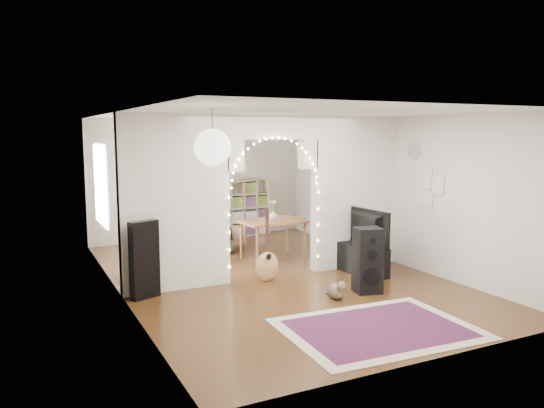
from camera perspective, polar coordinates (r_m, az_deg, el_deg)
name	(u,v)px	position (r m, az deg, el deg)	size (l,w,h in m)	color
floor	(272,276)	(9.05, 0.02, -7.75)	(7.50, 7.50, 0.00)	black
ceiling	(272,115)	(8.73, 0.02, 9.59)	(5.00, 7.50, 0.02)	white
wall_back	(200,179)	(12.25, -7.77, 2.64)	(5.00, 0.02, 2.70)	silver
wall_front	(433,236)	(5.71, 16.92, -3.32)	(5.00, 0.02, 2.70)	silver
wall_left	(118,206)	(8.02, -16.22, -0.22)	(0.02, 7.50, 2.70)	silver
wall_right	(392,190)	(10.14, 12.80, 1.49)	(0.02, 7.50, 2.70)	silver
divider_wall	(272,193)	(8.78, 0.02, 1.25)	(5.00, 0.20, 2.70)	silver
fairy_lights	(276,186)	(8.66, 0.40, 1.98)	(1.64, 0.04, 1.60)	#FFEABF
window	(101,185)	(9.77, -17.94, 1.96)	(0.04, 1.20, 1.40)	white
wall_clock	(415,151)	(9.62, 15.09, 5.57)	(0.31, 0.31, 0.03)	white
picture_frames	(429,187)	(9.36, 16.58, 1.79)	(0.02, 0.50, 0.70)	white
paper_lantern	(213,147)	(5.77, -6.41, 6.07)	(0.40, 0.40, 0.40)	white
ceiling_fan	(227,133)	(10.56, -4.83, 7.60)	(1.10, 1.10, 0.30)	#BA7E3E
area_rug	(378,329)	(6.84, 11.36, -13.00)	(2.32, 1.74, 0.02)	maroon
guitar_case	(144,260)	(7.97, -13.56, -5.84)	(0.44, 0.15, 1.15)	black
acoustic_guitar	(267,255)	(8.63, -0.54, -5.47)	(0.43, 0.29, 1.02)	tan
tabby_cat	(337,290)	(7.86, 6.99, -9.22)	(0.22, 0.48, 0.32)	brown
floor_speaker	(368,260)	(8.17, 10.27, -5.99)	(0.45, 0.41, 0.99)	black
media_console	(362,259)	(9.28, 9.65, -5.89)	(0.40, 1.00, 0.50)	black
tv	(363,227)	(9.17, 9.73, -2.49)	(1.07, 0.14, 0.62)	black
bookcase	(242,208)	(12.43, -3.20, -0.41)	(1.29, 0.33, 1.33)	tan
dining_table	(273,224)	(10.13, 0.11, -2.14)	(1.25, 0.88, 0.76)	brown
flower_vase	(273,215)	(10.11, 0.11, -1.20)	(0.18, 0.18, 0.19)	white
dining_chair_left	(228,240)	(10.83, -4.72, -3.86)	(0.53, 0.55, 0.50)	brown
dining_chair_right	(208,237)	(11.16, -6.91, -3.57)	(0.52, 0.54, 0.49)	brown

